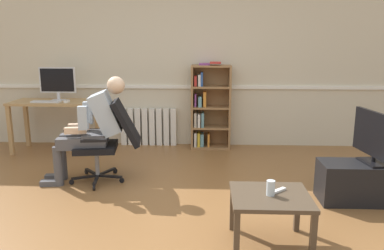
# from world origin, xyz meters

# --- Properties ---
(ground_plane) EXTENTS (18.00, 18.00, 0.00)m
(ground_plane) POSITION_xyz_m (0.00, 0.00, 0.00)
(ground_plane) COLOR brown
(back_wall) EXTENTS (12.00, 0.13, 2.70)m
(back_wall) POSITION_xyz_m (0.00, 2.65, 1.35)
(back_wall) COLOR beige
(back_wall) RESTS_ON ground_plane
(computer_desk) EXTENTS (1.19, 0.58, 0.76)m
(computer_desk) POSITION_xyz_m (-1.94, 2.15, 0.64)
(computer_desk) COLOR tan
(computer_desk) RESTS_ON ground_plane
(imac_monitor) EXTENTS (0.53, 0.14, 0.48)m
(imac_monitor) POSITION_xyz_m (-1.89, 2.23, 1.04)
(imac_monitor) COLOR silver
(imac_monitor) RESTS_ON computer_desk
(keyboard) EXTENTS (0.41, 0.12, 0.02)m
(keyboard) POSITION_xyz_m (-1.99, 2.01, 0.77)
(keyboard) COLOR silver
(keyboard) RESTS_ON computer_desk
(computer_mouse) EXTENTS (0.06, 0.10, 0.03)m
(computer_mouse) POSITION_xyz_m (-1.70, 2.03, 0.77)
(computer_mouse) COLOR white
(computer_mouse) RESTS_ON computer_desk
(bookshelf) EXTENTS (0.60, 0.29, 1.31)m
(bookshelf) POSITION_xyz_m (0.33, 2.44, 0.62)
(bookshelf) COLOR olive
(bookshelf) RESTS_ON ground_plane
(radiator) EXTENTS (0.88, 0.08, 0.59)m
(radiator) POSITION_xyz_m (-0.61, 2.54, 0.29)
(radiator) COLOR white
(radiator) RESTS_ON ground_plane
(office_chair) EXTENTS (0.83, 0.63, 0.96)m
(office_chair) POSITION_xyz_m (-0.80, 0.94, 0.52)
(office_chair) COLOR black
(office_chair) RESTS_ON ground_plane
(person_seated) EXTENTS (0.99, 0.44, 1.23)m
(person_seated) POSITION_xyz_m (-0.99, 0.92, 0.65)
(person_seated) COLOR #4C4C51
(person_seated) RESTS_ON ground_plane
(tv_stand) EXTENTS (1.03, 0.39, 0.41)m
(tv_stand) POSITION_xyz_m (1.99, 0.46, 0.20)
(tv_stand) COLOR black
(tv_stand) RESTS_ON ground_plane
(tv_screen) EXTENTS (0.24, 0.77, 0.52)m
(tv_screen) POSITION_xyz_m (1.99, 0.46, 0.68)
(tv_screen) COLOR black
(tv_screen) RESTS_ON tv_stand
(coffee_table) EXTENTS (0.61, 0.56, 0.43)m
(coffee_table) POSITION_xyz_m (0.82, -0.45, 0.37)
(coffee_table) COLOR #4C3D2D
(coffee_table) RESTS_ON ground_plane
(drinking_glass) EXTENTS (0.07, 0.07, 0.12)m
(drinking_glass) POSITION_xyz_m (0.82, -0.45, 0.49)
(drinking_glass) COLOR silver
(drinking_glass) RESTS_ON coffee_table
(spare_remote) EXTENTS (0.14, 0.13, 0.02)m
(spare_remote) POSITION_xyz_m (0.90, -0.38, 0.44)
(spare_remote) COLOR white
(spare_remote) RESTS_ON coffee_table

